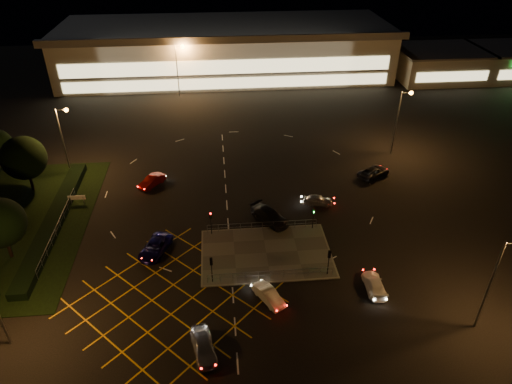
{
  "coord_description": "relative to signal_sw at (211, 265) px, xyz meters",
  "views": [
    {
      "loc": [
        -2.71,
        -40.78,
        33.14
      ],
      "look_at": [
        1.75,
        7.66,
        2.0
      ],
      "focal_mm": 32.0,
      "sensor_mm": 36.0,
      "label": 1
    }
  ],
  "objects": [
    {
      "name": "signal_sw",
      "position": [
        0.0,
        0.0,
        0.0
      ],
      "size": [
        0.28,
        0.3,
        3.15
      ],
      "rotation": [
        0.0,
        0.0,
        3.14
      ],
      "color": "black",
      "rests_on": "pedestrian_island"
    },
    {
      "name": "pedestrian_island",
      "position": [
        6.0,
        3.99,
        -2.31
      ],
      "size": [
        14.0,
        9.0,
        0.12
      ],
      "primitive_type": "cube",
      "color": "#4C4944",
      "rests_on": "ground"
    },
    {
      "name": "tree_c",
      "position": [
        -24.0,
        19.99,
        2.59
      ],
      "size": [
        5.76,
        5.76,
        7.84
      ],
      "color": "black",
      "rests_on": "ground"
    },
    {
      "name": "car_near_silver",
      "position": [
        -0.85,
        -8.58,
        -1.59
      ],
      "size": [
        2.68,
        4.82,
        1.55
      ],
      "primitive_type": "imported",
      "rotation": [
        0.0,
        0.0,
        0.2
      ],
      "color": "#B5B7BD",
      "rests_on": "ground"
    },
    {
      "name": "car_right_silver",
      "position": [
        13.69,
        13.12,
        -1.73
      ],
      "size": [
        3.97,
        2.2,
        1.28
      ],
      "primitive_type": "imported",
      "rotation": [
        0.0,
        0.0,
        1.38
      ],
      "color": "silver",
      "rests_on": "ground"
    },
    {
      "name": "retail_unit_b",
      "position": [
        66.0,
        59.95,
        0.85
      ],
      "size": [
        14.8,
        14.8,
        6.35
      ],
      "color": "beige",
      "rests_on": "ground"
    },
    {
      "name": "ground",
      "position": [
        4.0,
        5.99,
        -2.37
      ],
      "size": [
        180.0,
        180.0,
        0.0
      ],
      "primitive_type": "plane",
      "color": "black",
      "rests_on": "ground"
    },
    {
      "name": "signal_se",
      "position": [
        12.0,
        0.0,
        0.0
      ],
      "size": [
        0.28,
        0.3,
        3.15
      ],
      "rotation": [
        0.0,
        0.0,
        3.14
      ],
      "color": "black",
      "rests_on": "pedestrian_island"
    },
    {
      "name": "supermarket",
      "position": [
        4.0,
        67.95,
        2.95
      ],
      "size": [
        72.0,
        26.5,
        10.5
      ],
      "color": "beige",
      "rests_on": "ground"
    },
    {
      "name": "car_circ_red",
      "position": [
        -8.05,
        19.76,
        -1.67
      ],
      "size": [
        3.75,
        4.23,
        1.39
      ],
      "primitive_type": "imported",
      "rotation": [
        0.0,
        0.0,
        5.62
      ],
      "color": "maroon",
      "rests_on": "ground"
    },
    {
      "name": "retail_unit_a",
      "position": [
        50.0,
        59.97,
        0.85
      ],
      "size": [
        18.8,
        14.8,
        6.35
      ],
      "color": "beige",
      "rests_on": "ground"
    },
    {
      "name": "car_left_blue",
      "position": [
        -6.26,
        5.36,
        -1.66
      ],
      "size": [
        3.91,
        5.57,
        1.41
      ],
      "primitive_type": "imported",
      "rotation": [
        0.0,
        0.0,
        5.94
      ],
      "color": "#0F0B45",
      "rests_on": "ground"
    },
    {
      "name": "streetlight_se",
      "position": [
        24.44,
        -8.01,
        4.2
      ],
      "size": [
        1.78,
        0.56,
        10.03
      ],
      "color": "slate",
      "rests_on": "ground"
    },
    {
      "name": "streetlight_far_left",
      "position": [
        -5.56,
        53.99,
        4.2
      ],
      "size": [
        1.78,
        0.56,
        10.03
      ],
      "color": "slate",
      "rests_on": "ground"
    },
    {
      "name": "streetlight_nw",
      "position": [
        -19.56,
        23.99,
        4.2
      ],
      "size": [
        1.78,
        0.56,
        10.03
      ],
      "color": "slate",
      "rests_on": "ground"
    },
    {
      "name": "streetlight_far_right",
      "position": [
        34.44,
        55.99,
        4.2
      ],
      "size": [
        1.78,
        0.56,
        10.03
      ],
      "color": "slate",
      "rests_on": "ground"
    },
    {
      "name": "grass_verge",
      "position": [
        -24.0,
        11.99,
        -2.33
      ],
      "size": [
        18.0,
        30.0,
        0.08
      ],
      "primitive_type": "cube",
      "color": "black",
      "rests_on": "ground"
    },
    {
      "name": "car_east_grey",
      "position": [
        23.07,
        19.37,
        -1.66
      ],
      "size": [
        5.56,
        4.69,
        1.41
      ],
      "primitive_type": "imported",
      "rotation": [
        0.0,
        0.0,
        2.13
      ],
      "color": "black",
      "rests_on": "ground"
    },
    {
      "name": "signal_nw",
      "position": [
        0.0,
        7.99,
        0.0
      ],
      "size": [
        0.28,
        0.3,
        3.15
      ],
      "color": "black",
      "rests_on": "pedestrian_island"
    },
    {
      "name": "hedge",
      "position": [
        -19.0,
        11.99,
        -1.87
      ],
      "size": [
        2.0,
        26.0,
        1.0
      ],
      "primitive_type": "cube",
      "color": "black",
      "rests_on": "ground"
    },
    {
      "name": "streetlight_ne",
      "position": [
        28.44,
        25.99,
        4.2
      ],
      "size": [
        1.78,
        0.56,
        10.03
      ],
      "color": "slate",
      "rests_on": "ground"
    },
    {
      "name": "signal_ne",
      "position": [
        12.0,
        7.99,
        0.0
      ],
      "size": [
        0.28,
        0.3,
        3.15
      ],
      "color": "black",
      "rests_on": "pedestrian_island"
    },
    {
      "name": "car_far_dkgrey",
      "position": [
        7.08,
        10.02,
        -1.57
      ],
      "size": [
        5.01,
        5.72,
        1.58
      ],
      "primitive_type": "imported",
      "rotation": [
        0.0,
        0.0,
        0.63
      ],
      "color": "black",
      "rests_on": "ground"
    },
    {
      "name": "car_approach_white",
      "position": [
        16.21,
        -2.47,
        -1.74
      ],
      "size": [
        1.88,
        4.36,
        1.25
      ],
      "primitive_type": "imported",
      "rotation": [
        0.0,
        0.0,
        3.11
      ],
      "color": "white",
      "rests_on": "ground"
    },
    {
      "name": "car_queue_white",
      "position": [
        5.46,
        -3.01,
        -1.72
      ],
      "size": [
        3.15,
        4.11,
        1.3
      ],
      "primitive_type": "imported",
      "rotation": [
        0.0,
        0.0,
        0.52
      ],
      "color": "silver",
      "rests_on": "ground"
    }
  ]
}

